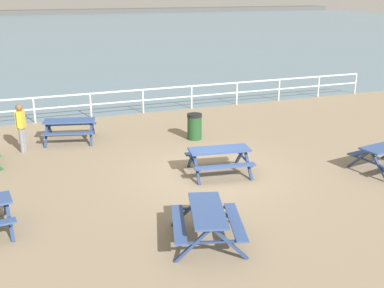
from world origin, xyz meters
name	(u,v)px	position (x,y,z in m)	size (l,w,h in m)	color
ground_plane	(211,176)	(0.00, 0.00, -0.10)	(30.00, 24.00, 0.20)	gray
sea_band	(51,31)	(0.00, 52.75, 0.00)	(142.00, 90.00, 0.01)	slate
distant_shoreline	(32,14)	(0.00, 95.75, 0.00)	(142.00, 6.00, 1.80)	#4C4C47
seaward_railing	(143,96)	(0.00, 7.75, 0.76)	(23.07, 0.07, 1.08)	white
picnic_table_near_left	(70,125)	(-3.54, 4.80, 0.58)	(2.11, 1.89, 0.80)	#334C84
picnic_table_far_left	(219,155)	(0.21, -0.08, 0.58)	(1.99, 1.76, 0.80)	#334C84
picnic_table_seaward	(207,217)	(-1.67, -3.67, 0.58)	(1.94, 2.15, 0.80)	#334C84
visitor	(21,125)	(-5.19, 4.10, 0.95)	(0.33, 0.50, 1.66)	slate
litter_bin	(194,126)	(0.75, 3.36, 0.48)	(0.55, 0.55, 0.95)	#1E4723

